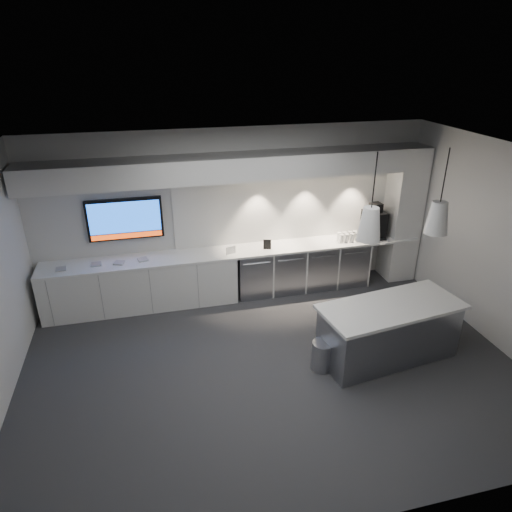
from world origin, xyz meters
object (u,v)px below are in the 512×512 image
object	(u,v)px
bin	(322,356)
coffee_machine	(374,223)
wall_tv	(125,219)
island	(388,331)

from	to	relation	value
bin	coffee_machine	distance (m)	3.23
wall_tv	bin	size ratio (longest dim) A/B	2.87
wall_tv	bin	bearing A→B (deg)	-45.72
island	coffee_machine	xyz separation A→B (m)	(0.90, 2.37, 0.73)
coffee_machine	wall_tv	bearing A→B (deg)	174.23
wall_tv	island	size ratio (longest dim) A/B	0.58
island	coffee_machine	bearing A→B (deg)	61.21
bin	coffee_machine	xyz separation A→B (m)	(1.93, 2.41, 0.95)
wall_tv	island	bearing A→B (deg)	-35.89
island	coffee_machine	world-z (taller)	coffee_machine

